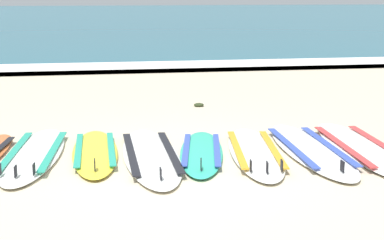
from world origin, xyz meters
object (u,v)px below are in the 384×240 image
(surfboard_2, at_px, (95,152))
(surfboard_5, at_px, (255,152))
(surfboard_3, at_px, (151,155))
(surfboard_6, at_px, (310,149))
(surfboard_1, at_px, (34,154))
(surfboard_7, at_px, (361,148))
(surfboard_4, at_px, (201,152))

(surfboard_2, distance_m, surfboard_5, 1.84)
(surfboard_3, relative_size, surfboard_6, 0.98)
(surfboard_5, relative_size, surfboard_6, 0.92)
(surfboard_1, distance_m, surfboard_5, 2.52)
(surfboard_1, xyz_separation_m, surfboard_5, (2.50, -0.32, 0.00))
(surfboard_2, height_order, surfboard_6, same)
(surfboard_1, bearing_deg, surfboard_7, -5.33)
(surfboard_3, bearing_deg, surfboard_4, 2.77)
(surfboard_5, bearing_deg, surfboard_6, 1.29)
(surfboard_3, bearing_deg, surfboard_5, -2.50)
(surfboard_1, height_order, surfboard_4, same)
(surfboard_2, xyz_separation_m, surfboard_3, (0.62, -0.24, -0.00))
(surfboard_3, height_order, surfboard_6, same)
(surfboard_4, height_order, surfboard_5, same)
(surfboard_1, relative_size, surfboard_7, 0.93)
(surfboard_1, bearing_deg, surfboard_5, -7.36)
(surfboard_2, bearing_deg, surfboard_6, -6.29)
(surfboard_3, xyz_separation_m, surfboard_7, (2.48, -0.08, -0.00))
(surfboard_4, bearing_deg, surfboard_1, 172.68)
(surfboard_2, bearing_deg, surfboard_4, -9.80)
(surfboard_4, bearing_deg, surfboard_6, -2.94)
(surfboard_4, relative_size, surfboard_7, 0.76)
(surfboard_7, bearing_deg, surfboard_2, 174.13)
(surfboard_3, xyz_separation_m, surfboard_5, (1.19, -0.05, 0.00))
(surfboard_4, xyz_separation_m, surfboard_5, (0.61, -0.08, 0.00))
(surfboard_2, relative_size, surfboard_6, 0.81)
(surfboard_5, height_order, surfboard_7, same)
(surfboard_5, distance_m, surfboard_7, 1.29)
(surfboard_1, height_order, surfboard_3, same)
(surfboard_3, relative_size, surfboard_7, 0.94)
(surfboard_2, xyz_separation_m, surfboard_7, (3.10, -0.32, -0.00))
(surfboard_1, relative_size, surfboard_2, 1.19)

